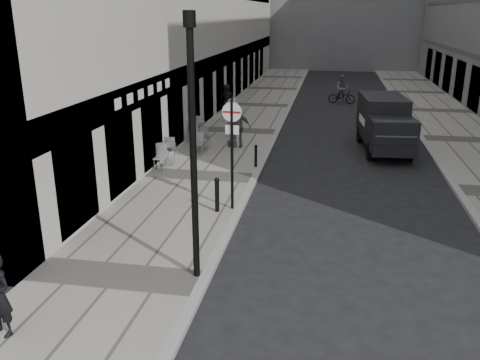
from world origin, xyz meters
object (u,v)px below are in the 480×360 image
at_px(cyclist, 342,92).
at_px(sign_post, 232,140).
at_px(lamppost, 193,139).
at_px(panel_van, 384,121).

bearing_deg(cyclist, sign_post, -91.85).
height_order(lamppost, panel_van, lamppost).
bearing_deg(sign_post, lamppost, -87.22).
height_order(sign_post, panel_van, sign_post).
bearing_deg(lamppost, panel_van, 67.92).
bearing_deg(cyclist, lamppost, -90.23).
xyz_separation_m(lamppost, panel_van, (5.15, 12.70, -2.02)).
height_order(lamppost, cyclist, lamppost).
relative_size(lamppost, panel_van, 1.14).
distance_m(sign_post, cyclist, 20.91).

